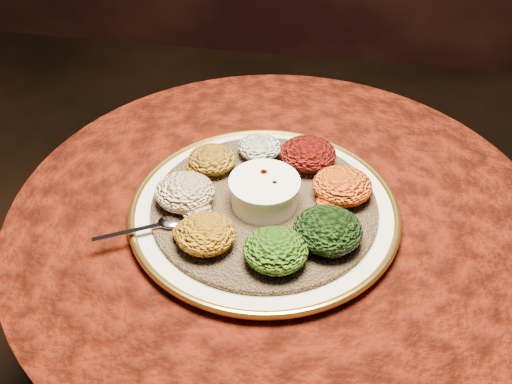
# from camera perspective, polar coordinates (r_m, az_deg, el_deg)

# --- Properties ---
(table) EXTENTS (0.96, 0.96, 0.73)m
(table) POSITION_cam_1_polar(r_m,az_deg,el_deg) (1.14, 2.12, -8.35)
(table) COLOR black
(table) RESTS_ON ground
(platter) EXTENTS (0.56, 0.56, 0.02)m
(platter) POSITION_cam_1_polar(r_m,az_deg,el_deg) (0.99, 0.83, -1.80)
(platter) COLOR silver
(platter) RESTS_ON table
(injera) EXTENTS (0.40, 0.40, 0.01)m
(injera) POSITION_cam_1_polar(r_m,az_deg,el_deg) (0.98, 0.83, -1.33)
(injera) COLOR brown
(injera) RESTS_ON platter
(stew_bowl) EXTENTS (0.12, 0.12, 0.05)m
(stew_bowl) POSITION_cam_1_polar(r_m,az_deg,el_deg) (0.96, 0.85, 0.17)
(stew_bowl) COLOR white
(stew_bowl) RESTS_ON injera
(spoon) EXTENTS (0.13, 0.08, 0.01)m
(spoon) POSITION_cam_1_polar(r_m,az_deg,el_deg) (0.95, -9.26, -3.15)
(spoon) COLOR silver
(spoon) RESTS_ON injera
(portion_ayib) EXTENTS (0.08, 0.08, 0.04)m
(portion_ayib) POSITION_cam_1_polar(r_m,az_deg,el_deg) (1.07, 0.35, 4.48)
(portion_ayib) COLOR white
(portion_ayib) RESTS_ON injera
(portion_kitfo) EXTENTS (0.10, 0.10, 0.05)m
(portion_kitfo) POSITION_cam_1_polar(r_m,az_deg,el_deg) (1.05, 5.21, 3.83)
(portion_kitfo) COLOR black
(portion_kitfo) RESTS_ON injera
(portion_tikil) EXTENTS (0.10, 0.10, 0.05)m
(portion_tikil) POSITION_cam_1_polar(r_m,az_deg,el_deg) (0.99, 8.62, 0.62)
(portion_tikil) COLOR #A3680D
(portion_tikil) RESTS_ON injera
(portion_gomen) EXTENTS (0.11, 0.10, 0.05)m
(portion_gomen) POSITION_cam_1_polar(r_m,az_deg,el_deg) (0.90, 7.19, -3.77)
(portion_gomen) COLOR black
(portion_gomen) RESTS_ON injera
(portion_mixveg) EXTENTS (0.10, 0.10, 0.05)m
(portion_mixveg) POSITION_cam_1_polar(r_m,az_deg,el_deg) (0.87, 1.97, -5.85)
(portion_mixveg) COLOR #8C2D09
(portion_mixveg) RESTS_ON injera
(portion_kik) EXTENTS (0.10, 0.09, 0.05)m
(portion_kik) POSITION_cam_1_polar(r_m,az_deg,el_deg) (0.90, -5.05, -4.18)
(portion_kik) COLOR #A95F0E
(portion_kik) RESTS_ON injera
(portion_timatim) EXTENTS (0.10, 0.10, 0.05)m
(portion_timatim) POSITION_cam_1_polar(r_m,az_deg,el_deg) (0.97, -7.13, 0.01)
(portion_timatim) COLOR maroon
(portion_timatim) RESTS_ON injera
(portion_shiro) EXTENTS (0.09, 0.08, 0.04)m
(portion_shiro) POSITION_cam_1_polar(r_m,az_deg,el_deg) (1.04, -4.42, 3.27)
(portion_shiro) COLOR #A17313
(portion_shiro) RESTS_ON injera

